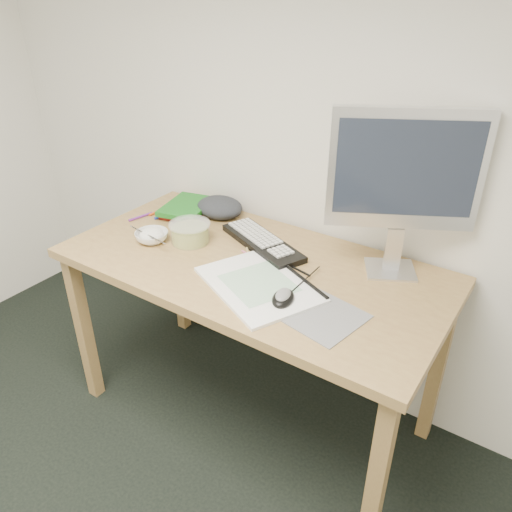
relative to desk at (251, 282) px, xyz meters
The scene contains 18 objects.
desk is the anchor object (origin of this frame).
mousepad 0.39m from the desk, 22.04° to the right, with size 0.24×0.22×0.00m, color slate.
sketchpad 0.18m from the desk, 46.11° to the right, with size 0.40×0.29×0.01m, color silver.
keyboard 0.17m from the desk, 106.07° to the left, with size 0.40×0.13×0.02m, color black.
monitor 0.66m from the desk, 27.79° to the left, with size 0.44×0.26×0.57m.
mouse 0.30m from the desk, 33.89° to the right, with size 0.07×0.11×0.04m, color black.
rice_bowl 0.43m from the desk, 169.03° to the right, with size 0.13×0.13×0.04m, color silver.
chopsticks 0.44m from the desk, 164.91° to the right, with size 0.02×0.02×0.21m, color silver.
fruit_tub 0.31m from the desk, behind, with size 0.16×0.16×0.08m, color gold.
book_red 0.53m from the desk, 157.18° to the left, with size 0.16×0.21×0.02m, color maroon.
book_green 0.52m from the desk, 157.43° to the left, with size 0.18×0.24×0.02m, color #1A6A1D.
cloth_lump 0.45m from the desk, 142.81° to the left, with size 0.17×0.14×0.07m, color #2A2B32.
pencil_pink 0.09m from the desk, 48.33° to the left, with size 0.01×0.01×0.19m, color #D96C8A.
pencil_tan 0.09m from the desk, 145.73° to the left, with size 0.01×0.01×0.19m, color tan.
pencil_black 0.16m from the desk, 23.79° to the left, with size 0.01×0.01×0.20m, color black.
marker_blue 0.55m from the desk, 166.72° to the left, with size 0.01×0.01×0.12m, color #213BB6.
marker_orange 0.61m from the desk, 166.41° to the left, with size 0.01×0.01×0.12m, color #DA5519.
marker_purple 0.62m from the desk, behind, with size 0.01×0.01×0.11m, color #6B278F.
Camera 1 is at (0.77, 0.15, 1.66)m, focal length 35.00 mm.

